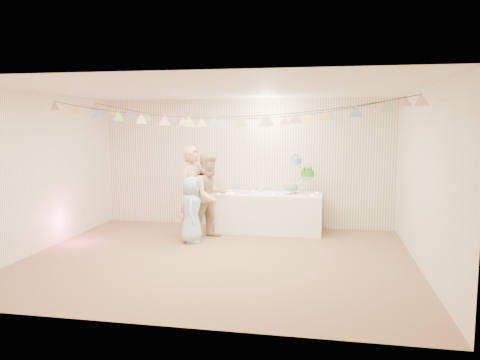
% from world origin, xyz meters
% --- Properties ---
extents(floor, '(6.00, 6.00, 0.00)m').
position_xyz_m(floor, '(0.00, 0.00, 0.00)').
color(floor, brown).
rests_on(floor, ground).
extents(ceiling, '(6.00, 6.00, 0.00)m').
position_xyz_m(ceiling, '(0.00, 0.00, 2.60)').
color(ceiling, silver).
rests_on(ceiling, ground).
extents(back_wall, '(6.00, 6.00, 0.00)m').
position_xyz_m(back_wall, '(0.00, 2.50, 1.30)').
color(back_wall, white).
rests_on(back_wall, ground).
extents(front_wall, '(6.00, 6.00, 0.00)m').
position_xyz_m(front_wall, '(0.00, -2.50, 1.30)').
color(front_wall, white).
rests_on(front_wall, ground).
extents(left_wall, '(5.00, 5.00, 0.00)m').
position_xyz_m(left_wall, '(-3.00, 0.00, 1.30)').
color(left_wall, white).
rests_on(left_wall, ground).
extents(right_wall, '(5.00, 5.00, 0.00)m').
position_xyz_m(right_wall, '(3.00, 0.00, 1.30)').
color(right_wall, white).
rests_on(right_wall, ground).
extents(table, '(2.01, 0.81, 0.75)m').
position_xyz_m(table, '(0.56, 2.02, 0.38)').
color(table, white).
rests_on(table, floor).
extents(cake_stand, '(0.64, 0.38, 0.72)m').
position_xyz_m(cake_stand, '(1.11, 2.07, 1.11)').
color(cake_stand, silver).
rests_on(cake_stand, table).
extents(cake_bottom, '(0.31, 0.31, 0.15)m').
position_xyz_m(cake_bottom, '(0.96, 2.01, 0.84)').
color(cake_bottom, teal).
rests_on(cake_bottom, cake_stand).
extents(cake_middle, '(0.27, 0.27, 0.22)m').
position_xyz_m(cake_middle, '(1.29, 2.16, 1.11)').
color(cake_middle, '#1E8B1F').
rests_on(cake_middle, cake_stand).
extents(cake_top_tier, '(0.25, 0.25, 0.19)m').
position_xyz_m(cake_top_tier, '(1.05, 2.04, 1.38)').
color(cake_top_tier, '#4EA7F7').
rests_on(cake_top_tier, cake_stand).
extents(platter, '(0.36, 0.36, 0.02)m').
position_xyz_m(platter, '(-0.02, 1.97, 0.76)').
color(platter, white).
rests_on(platter, table).
extents(posy, '(0.14, 0.14, 0.16)m').
position_xyz_m(posy, '(0.37, 2.07, 0.83)').
color(posy, white).
rests_on(posy, table).
extents(person_adult_a, '(0.66, 0.74, 1.69)m').
position_xyz_m(person_adult_a, '(-0.78, 1.33, 0.85)').
color(person_adult_a, tan).
rests_on(person_adult_a, floor).
extents(person_adult_b, '(0.95, 0.97, 1.58)m').
position_xyz_m(person_adult_b, '(-0.45, 1.31, 0.79)').
color(person_adult_b, tan).
rests_on(person_adult_b, floor).
extents(person_child, '(0.47, 0.63, 1.17)m').
position_xyz_m(person_child, '(-0.70, 0.94, 0.59)').
color(person_child, '#98C5D8').
rests_on(person_child, floor).
extents(bunting_back, '(5.60, 1.10, 0.40)m').
position_xyz_m(bunting_back, '(0.00, 1.10, 2.35)').
color(bunting_back, pink).
rests_on(bunting_back, ceiling).
extents(bunting_front, '(5.60, 0.90, 0.36)m').
position_xyz_m(bunting_front, '(0.00, -0.20, 2.32)').
color(bunting_front, '#72A5E5').
rests_on(bunting_front, ceiling).
extents(tealight_0, '(0.04, 0.04, 0.03)m').
position_xyz_m(tealight_0, '(-0.24, 1.87, 0.77)').
color(tealight_0, '#FFD88C').
rests_on(tealight_0, table).
extents(tealight_1, '(0.04, 0.04, 0.03)m').
position_xyz_m(tealight_1, '(0.21, 2.20, 0.77)').
color(tealight_1, '#FFD88C').
rests_on(tealight_1, table).
extents(tealight_2, '(0.04, 0.04, 0.03)m').
position_xyz_m(tealight_2, '(0.66, 1.80, 0.77)').
color(tealight_2, '#FFD88C').
rests_on(tealight_2, table).
extents(tealight_3, '(0.04, 0.04, 0.03)m').
position_xyz_m(tealight_3, '(0.91, 2.24, 0.77)').
color(tealight_3, '#FFD88C').
rests_on(tealight_3, table).
extents(tealight_4, '(0.04, 0.04, 0.03)m').
position_xyz_m(tealight_4, '(1.38, 1.84, 0.77)').
color(tealight_4, '#FFD88C').
rests_on(tealight_4, table).
extents(tealight_5, '(0.04, 0.04, 0.03)m').
position_xyz_m(tealight_5, '(1.46, 2.17, 0.77)').
color(tealight_5, '#FFD88C').
rests_on(tealight_5, table).
extents(tealight_6, '(0.04, 0.04, 0.03)m').
position_xyz_m(tealight_6, '(-0.15, 1.79, 0.77)').
color(tealight_6, '#FFD88C').
rests_on(tealight_6, table).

